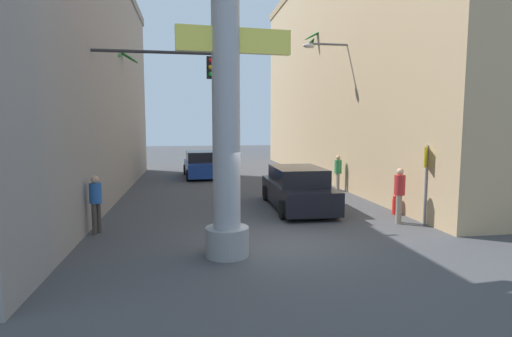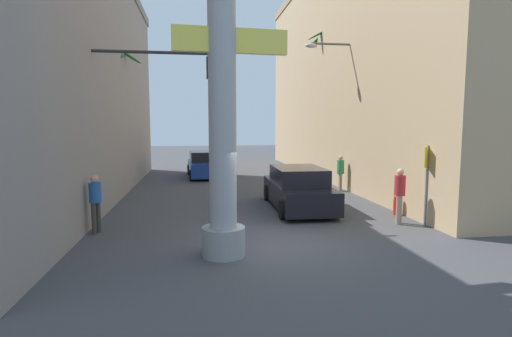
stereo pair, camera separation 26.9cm
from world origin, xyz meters
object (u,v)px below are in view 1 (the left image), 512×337
Objects in this scene: street_lamp at (345,101)px; pedestrian_by_sign at (399,191)px; neon_sign_pole at (226,52)px; car_lead at (297,189)px; traffic_light_mast at (133,101)px; pedestrian_mid_right at (338,170)px; car_far at (201,165)px; palm_tree_mid_left at (115,106)px; pedestrian_curb_left at (96,200)px; fire_hydrant at (395,204)px; palm_tree_mid_right at (330,89)px; crossing_sign at (426,173)px.

pedestrian_by_sign is (-0.74, -6.49, -3.21)m from street_lamp.
neon_sign_pole reaches higher than car_lead.
car_lead is (5.73, 1.07, -3.16)m from traffic_light_mast.
pedestrian_by_sign is (-0.42, -6.39, 0.05)m from pedestrian_mid_right.
traffic_light_mast is 1.13× the size of car_lead.
palm_tree_mid_left is (-4.05, -4.78, 3.27)m from car_far.
traffic_light_mast is 3.38m from pedestrian_curb_left.
neon_sign_pole is at bearing -36.13° from pedestrian_curb_left.
car_far is 13.83m from pedestrian_by_sign.
pedestrian_by_sign is at bearing -11.67° from traffic_light_mast.
neon_sign_pole is 8.42m from fire_hydrant.
car_far is at bearing 119.49° from fire_hydrant.
pedestrian_curb_left is 11.44m from pedestrian_mid_right.
neon_sign_pole is 2.02× the size of car_lead.
pedestrian_mid_right is 6.41m from pedestrian_by_sign.
street_lamp reaches higher than pedestrian_by_sign.
car_far is at bearing 166.80° from palm_tree_mid_right.
traffic_light_mast is 13.44m from palm_tree_mid_right.
pedestrian_curb_left is at bearing -147.74° from pedestrian_mid_right.
traffic_light_mast is at bearing -137.24° from palm_tree_mid_right.
palm_tree_mid_right is (11.43, 3.05, 1.21)m from palm_tree_mid_left.
pedestrian_curb_left is 2.35× the size of fire_hydrant.
car_far is (-6.61, 12.77, -0.91)m from crossing_sign.
pedestrian_mid_right is (8.72, 4.68, -2.91)m from traffic_light_mast.
palm_tree_mid_right is (0.77, 4.30, 0.97)m from street_lamp.
crossing_sign reaches higher than car_far.
crossing_sign is 1.48× the size of pedestrian_curb_left.
car_far is 0.66× the size of palm_tree_mid_left.
palm_tree_mid_right is 5.18× the size of pedestrian_curb_left.
palm_tree_mid_right is at bearing 62.93° from car_lead.
pedestrian_curb_left is at bearing -174.74° from fire_hydrant.
crossing_sign is 9.53m from traffic_light_mast.
pedestrian_curb_left is (-9.99, -6.21, -3.26)m from street_lamp.
car_lead is 7.13m from pedestrian_curb_left.
crossing_sign is at bearing -87.20° from pedestrian_mid_right.
crossing_sign is at bearing -82.07° from fire_hydrant.
pedestrian_by_sign is (-0.75, 0.25, -0.60)m from crossing_sign.
palm_tree_mid_left is at bearing 173.30° from street_lamp.
palm_tree_mid_right reaches higher than car_lead.
traffic_light_mast is 0.63× the size of palm_tree_mid_right.
neon_sign_pole reaches higher than traffic_light_mast.
car_far is at bearing 108.65° from car_lead.
palm_tree_mid_right is (0.77, 11.04, 3.58)m from crossing_sign.
street_lamp is 6.09m from car_lead.
palm_tree_mid_right is at bearing 14.94° from palm_tree_mid_left.
fire_hydrant is (6.41, -11.34, -0.38)m from car_far.
street_lamp is at bearing 27.85° from traffic_light_mast.
traffic_light_mast is (-9.05, 1.96, 2.26)m from crossing_sign.
crossing_sign is at bearing -62.63° from car_far.
palm_tree_mid_left is (-1.61, 6.03, 0.11)m from traffic_light_mast.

